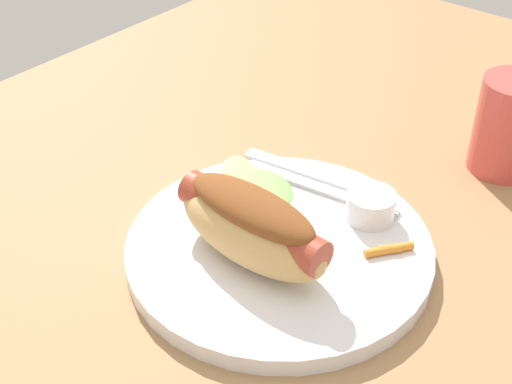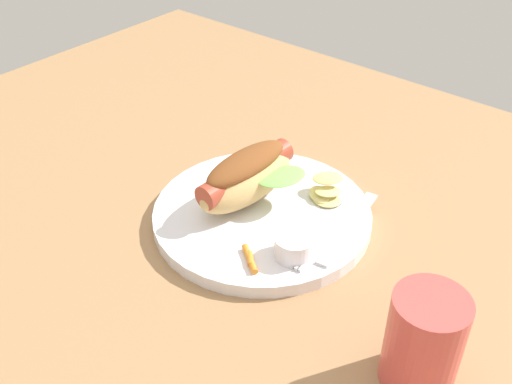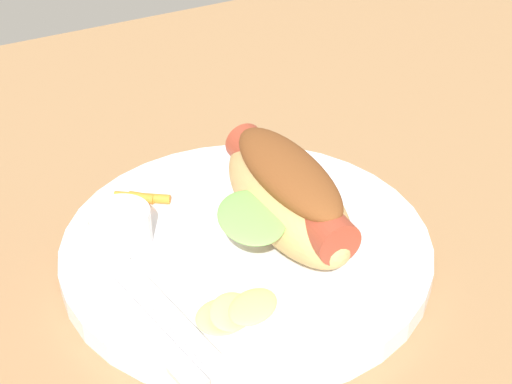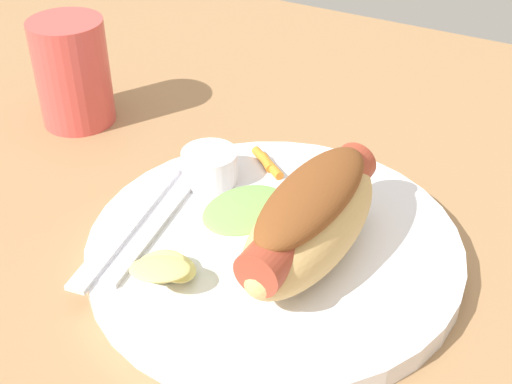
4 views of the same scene
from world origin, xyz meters
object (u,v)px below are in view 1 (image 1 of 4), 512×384
(hot_dog, at_px, (252,224))
(sauce_ramekin, at_px, (371,206))
(drinking_cup, at_px, (509,126))
(knife, at_px, (314,174))
(plate, at_px, (273,248))
(carrot_garnish, at_px, (389,249))
(chips_pile, at_px, (250,180))
(fork, at_px, (317,187))

(hot_dog, relative_size, sauce_ramekin, 3.43)
(hot_dog, height_order, drinking_cup, drinking_cup)
(knife, bearing_deg, drinking_cup, 41.72)
(plate, height_order, carrot_garnish, carrot_garnish)
(hot_dog, height_order, knife, hot_dog)
(hot_dog, xyz_separation_m, chips_pile, (-0.07, -0.06, -0.02))
(plate, height_order, hot_dog, hot_dog)
(chips_pile, xyz_separation_m, drinking_cup, (-0.20, 0.15, 0.02))
(sauce_ramekin, bearing_deg, carrot_garnish, 51.46)
(sauce_ramekin, relative_size, drinking_cup, 0.44)
(drinking_cup, bearing_deg, fork, -32.67)
(sauce_ramekin, distance_m, knife, 0.08)
(knife, bearing_deg, hot_dog, -86.12)
(fork, xyz_separation_m, knife, (-0.02, -0.02, -0.00))
(plate, distance_m, sauce_ramekin, 0.09)
(carrot_garnish, bearing_deg, sauce_ramekin, -128.54)
(plate, relative_size, sauce_ramekin, 6.02)
(hot_dog, distance_m, sauce_ramekin, 0.12)
(sauce_ramekin, relative_size, fork, 0.28)
(hot_dog, bearing_deg, chips_pile, 133.36)
(sauce_ramekin, bearing_deg, plate, -29.86)
(fork, distance_m, knife, 0.02)
(chips_pile, bearing_deg, plate, 54.51)
(hot_dog, bearing_deg, drinking_cup, 73.81)
(plate, relative_size, chips_pile, 4.35)
(fork, xyz_separation_m, chips_pile, (0.04, -0.05, 0.01))
(sauce_ramekin, xyz_separation_m, chips_pile, (0.03, -0.11, -0.00))
(fork, relative_size, drinking_cup, 1.59)
(chips_pile, relative_size, carrot_garnish, 1.54)
(hot_dog, relative_size, drinking_cup, 1.53)
(chips_pile, bearing_deg, carrot_garnish, 91.18)
(fork, bearing_deg, hot_dog, -90.95)
(sauce_ramekin, bearing_deg, drinking_cup, 164.89)
(chips_pile, bearing_deg, hot_dog, 40.96)
(hot_dog, xyz_separation_m, carrot_garnish, (-0.07, 0.08, -0.03))
(plate, bearing_deg, hot_dog, -3.38)
(hot_dog, bearing_deg, sauce_ramekin, 68.41)
(drinking_cup, bearing_deg, knife, -39.08)
(plate, relative_size, carrot_garnish, 6.69)
(sauce_ramekin, xyz_separation_m, carrot_garnish, (0.03, 0.04, -0.01))
(plate, bearing_deg, drinking_cup, 159.92)
(plate, distance_m, fork, 0.08)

